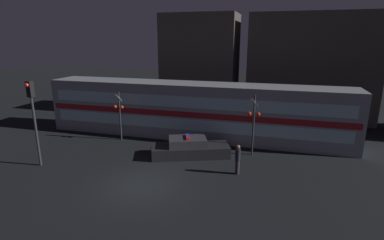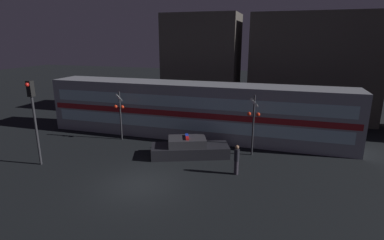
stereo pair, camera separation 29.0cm
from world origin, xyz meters
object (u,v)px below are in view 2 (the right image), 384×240
Objects in this scene: police_car at (189,149)px; traffic_light_corner at (33,108)px; crossing_signal_near at (253,121)px; train at (194,110)px; pedestrian at (236,160)px.

traffic_light_corner is (-8.20, -3.90, 2.96)m from police_car.
train is at bearing 150.61° from crossing_signal_near.
traffic_light_corner is at bearing -175.64° from police_car.
traffic_light_corner is at bearing -156.49° from crossing_signal_near.
police_car is 1.03× the size of traffic_light_corner.
pedestrian is 3.50m from crossing_signal_near.
police_car is at bearing 151.22° from pedestrian.
police_car is at bearing -160.88° from crossing_signal_near.
police_car is at bearing -77.04° from train.
police_car is 3.03× the size of pedestrian.
police_car is 1.31× the size of crossing_signal_near.
police_car is (0.92, -4.01, -1.56)m from train.
train reaches higher than pedestrian.
pedestrian is at bearing -54.01° from train.
train is 4.40m from police_car.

